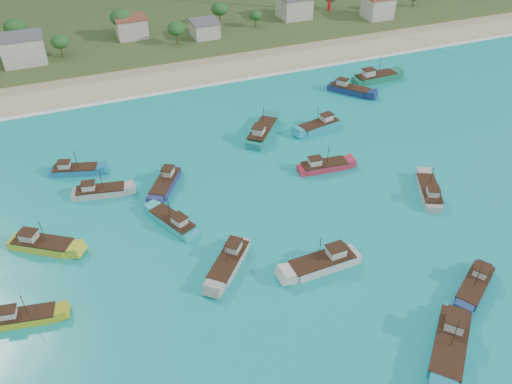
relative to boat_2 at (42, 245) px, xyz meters
name	(u,v)px	position (x,y,z in m)	size (l,w,h in m)	color
ground	(280,280)	(32.51, -20.39, -0.74)	(600.00, 600.00, 0.00)	#0C8988
beach	(160,77)	(32.51, 58.61, -0.74)	(400.00, 18.00, 1.20)	beige
land	(121,11)	(32.51, 119.61, -0.74)	(400.00, 110.00, 2.40)	#385123
surf_line	(168,91)	(32.51, 49.11, -0.74)	(400.00, 2.50, 0.08)	white
village	(165,28)	(40.30, 82.55, 3.94)	(217.04, 27.37, 7.10)	beige
vegetation	(110,32)	(24.19, 83.25, 4.38)	(275.71, 26.02, 8.51)	#235623
boat_2	(42,245)	(0.00, 0.00, 0.00)	(10.54, 8.43, 6.25)	gold
boat_3	(323,263)	(39.65, -20.40, 0.09)	(11.46, 3.70, 6.71)	beige
boat_4	(165,184)	(22.20, 9.10, -0.05)	(8.01, 10.05, 5.95)	navy
boat_6	(229,262)	(26.40, -14.73, 0.01)	(9.43, 9.99, 6.27)	#A6A398
boat_7	(173,222)	(20.80, -2.26, -0.07)	(6.81, 10.22, 5.85)	#2AB0B6
boat_9	(75,171)	(6.93, 20.10, -0.15)	(9.61, 5.23, 5.45)	#1973AD
boat_14	(450,345)	(47.75, -39.58, 0.23)	(11.81, 11.41, 7.49)	teal
boat_15	(375,78)	(84.23, 34.76, 0.16)	(12.18, 3.90, 7.14)	#197051
boat_16	(323,167)	(52.25, 3.26, -0.07)	(10.17, 3.96, 5.86)	#B6283A
boat_17	(262,133)	(46.00, 19.60, 0.14)	(10.34, 11.33, 7.02)	#167C76
boat_19	(429,192)	(66.21, -11.34, -0.05)	(7.20, 10.36, 5.97)	#A7A298
boat_20	(349,90)	(74.54, 31.33, 0.01)	(9.08, 10.27, 6.28)	navy
boat_22	(24,318)	(-3.18, -14.18, -0.17)	(9.33, 4.23, 5.32)	gold
boat_24	(100,192)	(10.49, 11.19, -0.11)	(9.95, 4.67, 5.66)	#B5ABA4
boat_26	(320,126)	(59.09, 17.82, -0.03)	(10.69, 4.98, 6.08)	teal
boat_27	(475,286)	(58.07, -32.56, -0.06)	(10.10, 7.82, 5.94)	navy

